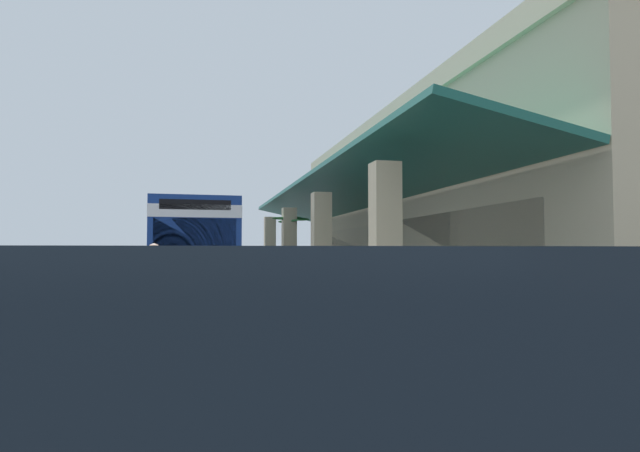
{
  "coord_description": "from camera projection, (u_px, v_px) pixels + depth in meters",
  "views": [
    {
      "loc": [
        19.67,
        0.88,
        1.46
      ],
      "look_at": [
        -0.79,
        5.36,
        2.47
      ],
      "focal_mm": 32.82,
      "sensor_mm": 36.0,
      "label": 1
    }
  ],
  "objects": [
    {
      "name": "pedestrian",
      "position": [
        153.0,
        284.0,
        10.4
      ],
      "size": [
        0.52,
        0.59,
        1.65
      ],
      "color": "navy",
      "rests_on": "ground"
    },
    {
      "name": "parked_sedan_tan",
      "position": [
        169.0,
        302.0,
        8.64
      ],
      "size": [
        2.85,
        4.61,
        1.47
      ],
      "color": "#9E845B",
      "rests_on": "ground"
    },
    {
      "name": "transit_bus",
      "position": [
        189.0,
        243.0,
        21.41
      ],
      "size": [
        11.29,
        3.07,
        3.34
      ],
      "color": "navy",
      "rests_on": "ground"
    },
    {
      "name": "curb_strip",
      "position": [
        271.0,
        294.0,
        20.46
      ],
      "size": [
        29.05,
        0.5,
        0.12
      ],
      "primitive_type": "cube",
      "color": "#9E998E",
      "rests_on": "ground"
    },
    {
      "name": "plaza_building",
      "position": [
        518.0,
        206.0,
        22.67
      ],
      "size": [
        24.51,
        14.64,
        6.67
      ],
      "color": "#C6B793",
      "rests_on": "ground"
    },
    {
      "name": "ground",
      "position": [
        398.0,
        295.0,
        20.64
      ],
      "size": [
        120.0,
        120.0,
        0.0
      ],
      "primitive_type": "plane",
      "color": "#2D2D30"
    },
    {
      "name": "potted_palm",
      "position": [
        290.0,
        274.0,
        23.71
      ],
      "size": [
        1.62,
        1.59,
        3.04
      ],
      "color": "brown",
      "rests_on": "ground"
    }
  ]
}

